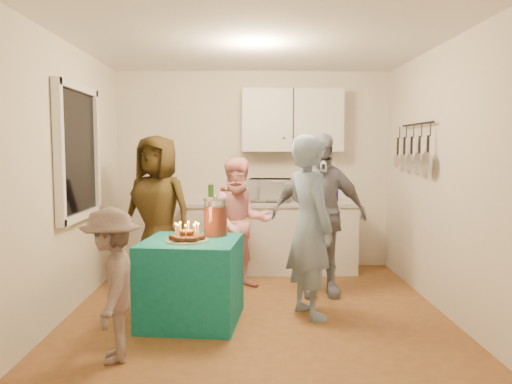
{
  "coord_description": "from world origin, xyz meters",
  "views": [
    {
      "loc": [
        -0.1,
        -4.67,
        1.59
      ],
      "look_at": [
        0.0,
        0.35,
        1.15
      ],
      "focal_mm": 35.0,
      "sensor_mm": 36.0,
      "label": 1
    }
  ],
  "objects_px": {
    "punch_jar": "(216,218)",
    "woman_back_center": "(240,223)",
    "microwave": "(270,190)",
    "party_table": "(192,281)",
    "counter": "(269,238)",
    "woman_back_left": "(157,212)",
    "woman_back_right": "(319,215)",
    "child_near_left": "(111,285)",
    "man_birthday": "(310,226)"
  },
  "relations": [
    {
      "from": "punch_jar",
      "to": "woman_back_center",
      "type": "xyz_separation_m",
      "value": [
        0.22,
        0.88,
        -0.18
      ]
    },
    {
      "from": "microwave",
      "to": "party_table",
      "type": "xyz_separation_m",
      "value": [
        -0.8,
        -1.88,
        -0.68
      ]
    },
    {
      "from": "punch_jar",
      "to": "counter",
      "type": "bearing_deg",
      "value": 70.35
    },
    {
      "from": "party_table",
      "to": "microwave",
      "type": "bearing_deg",
      "value": 66.89
    },
    {
      "from": "woman_back_center",
      "to": "woman_back_left",
      "type": "bearing_deg",
      "value": 165.98
    },
    {
      "from": "counter",
      "to": "punch_jar",
      "type": "xyz_separation_m",
      "value": [
        -0.59,
        -1.66,
        0.5
      ]
    },
    {
      "from": "party_table",
      "to": "woman_back_center",
      "type": "distance_m",
      "value": 1.24
    },
    {
      "from": "counter",
      "to": "woman_back_right",
      "type": "distance_m",
      "value": 1.25
    },
    {
      "from": "woman_back_center",
      "to": "woman_back_right",
      "type": "relative_size",
      "value": 0.85
    },
    {
      "from": "party_table",
      "to": "woman_back_left",
      "type": "xyz_separation_m",
      "value": [
        -0.5,
        1.13,
        0.49
      ]
    },
    {
      "from": "woman_back_left",
      "to": "woman_back_right",
      "type": "distance_m",
      "value": 1.82
    },
    {
      "from": "woman_back_center",
      "to": "child_near_left",
      "type": "xyz_separation_m",
      "value": [
        -0.94,
        -1.94,
        -0.17
      ]
    },
    {
      "from": "party_table",
      "to": "woman_back_center",
      "type": "bearing_deg",
      "value": 68.59
    },
    {
      "from": "counter",
      "to": "punch_jar",
      "type": "distance_m",
      "value": 1.83
    },
    {
      "from": "counter",
      "to": "party_table",
      "type": "height_order",
      "value": "counter"
    },
    {
      "from": "microwave",
      "to": "punch_jar",
      "type": "distance_m",
      "value": 1.76
    },
    {
      "from": "punch_jar",
      "to": "woman_back_right",
      "type": "height_order",
      "value": "woman_back_right"
    },
    {
      "from": "man_birthday",
      "to": "party_table",
      "type": "bearing_deg",
      "value": 74.87
    },
    {
      "from": "counter",
      "to": "woman_back_center",
      "type": "relative_size",
      "value": 1.48
    },
    {
      "from": "party_table",
      "to": "woman_back_center",
      "type": "xyz_separation_m",
      "value": [
        0.43,
        1.11,
        0.37
      ]
    },
    {
      "from": "party_table",
      "to": "punch_jar",
      "type": "height_order",
      "value": "punch_jar"
    },
    {
      "from": "counter",
      "to": "woman_back_right",
      "type": "bearing_deg",
      "value": -65.38
    },
    {
      "from": "man_birthday",
      "to": "woman_back_left",
      "type": "xyz_separation_m",
      "value": [
        -1.6,
        0.99,
        0.01
      ]
    },
    {
      "from": "man_birthday",
      "to": "woman_back_center",
      "type": "height_order",
      "value": "man_birthday"
    },
    {
      "from": "punch_jar",
      "to": "child_near_left",
      "type": "height_order",
      "value": "child_near_left"
    },
    {
      "from": "man_birthday",
      "to": "woman_back_right",
      "type": "bearing_deg",
      "value": -38.05
    },
    {
      "from": "punch_jar",
      "to": "woman_back_right",
      "type": "relative_size",
      "value": 0.19
    },
    {
      "from": "microwave",
      "to": "party_table",
      "type": "height_order",
      "value": "microwave"
    },
    {
      "from": "man_birthday",
      "to": "child_near_left",
      "type": "height_order",
      "value": "man_birthday"
    },
    {
      "from": "microwave",
      "to": "woman_back_center",
      "type": "relative_size",
      "value": 0.35
    },
    {
      "from": "counter",
      "to": "man_birthday",
      "type": "distance_m",
      "value": 1.81
    },
    {
      "from": "party_table",
      "to": "woman_back_left",
      "type": "distance_m",
      "value": 1.33
    },
    {
      "from": "punch_jar",
      "to": "woman_back_left",
      "type": "relative_size",
      "value": 0.2
    },
    {
      "from": "microwave",
      "to": "punch_jar",
      "type": "relative_size",
      "value": 1.55
    },
    {
      "from": "child_near_left",
      "to": "punch_jar",
      "type": "bearing_deg",
      "value": 135.06
    },
    {
      "from": "woman_back_right",
      "to": "counter",
      "type": "bearing_deg",
      "value": 111.94
    },
    {
      "from": "man_birthday",
      "to": "punch_jar",
      "type": "bearing_deg",
      "value": 62.4
    },
    {
      "from": "woman_back_right",
      "to": "punch_jar",
      "type": "bearing_deg",
      "value": -153.7
    },
    {
      "from": "woman_back_right",
      "to": "child_near_left",
      "type": "relative_size",
      "value": 1.52
    },
    {
      "from": "counter",
      "to": "woman_back_center",
      "type": "xyz_separation_m",
      "value": [
        -0.37,
        -0.77,
        0.32
      ]
    },
    {
      "from": "woman_back_left",
      "to": "microwave",
      "type": "bearing_deg",
      "value": 49.73
    },
    {
      "from": "microwave",
      "to": "woman_back_center",
      "type": "height_order",
      "value": "woman_back_center"
    },
    {
      "from": "man_birthday",
      "to": "woman_back_center",
      "type": "xyz_separation_m",
      "value": [
        -0.67,
        0.96,
        -0.11
      ]
    },
    {
      "from": "punch_jar",
      "to": "woman_back_center",
      "type": "bearing_deg",
      "value": 75.8
    },
    {
      "from": "counter",
      "to": "woman_back_left",
      "type": "bearing_deg",
      "value": -150.34
    },
    {
      "from": "woman_back_center",
      "to": "woman_back_right",
      "type": "height_order",
      "value": "woman_back_right"
    },
    {
      "from": "counter",
      "to": "party_table",
      "type": "relative_size",
      "value": 2.59
    },
    {
      "from": "man_birthday",
      "to": "woman_back_left",
      "type": "bearing_deg",
      "value": 35.74
    },
    {
      "from": "microwave",
      "to": "woman_back_center",
      "type": "xyz_separation_m",
      "value": [
        -0.37,
        -0.77,
        -0.31
      ]
    },
    {
      "from": "woman_back_right",
      "to": "woman_back_left",
      "type": "bearing_deg",
      "value": 167.31
    }
  ]
}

